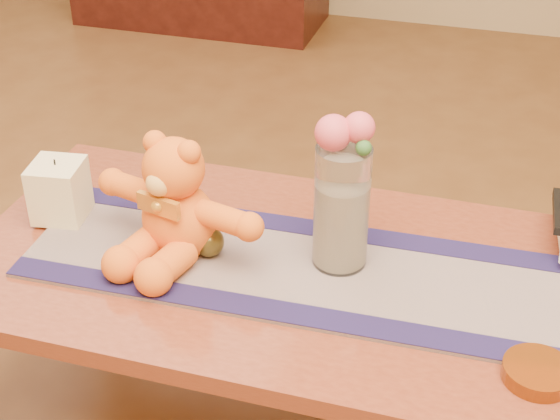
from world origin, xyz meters
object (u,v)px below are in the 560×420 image
(pillar_candle, at_px, (59,190))
(glass_vase, at_px, (342,207))
(amber_dish, at_px, (537,373))
(teddy_bear, at_px, (177,197))
(book_bottom, at_px, (558,239))
(bronze_ball, at_px, (209,242))

(pillar_candle, height_order, glass_vase, glass_vase)
(glass_vase, height_order, amber_dish, glass_vase)
(teddy_bear, relative_size, glass_vase, 1.41)
(book_bottom, bearing_deg, glass_vase, -159.12)
(glass_vase, relative_size, bronze_ball, 4.12)
(glass_vase, height_order, book_bottom, glass_vase)
(pillar_candle, height_order, amber_dish, pillar_candle)
(teddy_bear, relative_size, pillar_candle, 2.83)
(glass_vase, distance_m, book_bottom, 0.49)
(amber_dish, bearing_deg, teddy_bear, 166.23)
(bronze_ball, relative_size, amber_dish, 0.53)
(teddy_bear, xyz_separation_m, amber_dish, (0.73, -0.18, -0.12))
(teddy_bear, xyz_separation_m, book_bottom, (0.75, 0.25, -0.12))
(teddy_bear, xyz_separation_m, bronze_ball, (0.07, -0.01, -0.09))
(glass_vase, xyz_separation_m, amber_dish, (0.40, -0.23, -0.12))
(book_bottom, distance_m, amber_dish, 0.43)
(pillar_candle, xyz_separation_m, bronze_ball, (0.36, -0.05, -0.03))
(bronze_ball, bearing_deg, pillar_candle, 172.70)
(teddy_bear, bearing_deg, amber_dish, -0.16)
(teddy_bear, distance_m, glass_vase, 0.33)
(teddy_bear, relative_size, bronze_ball, 5.79)
(glass_vase, xyz_separation_m, bronze_ball, (-0.26, -0.05, -0.10))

